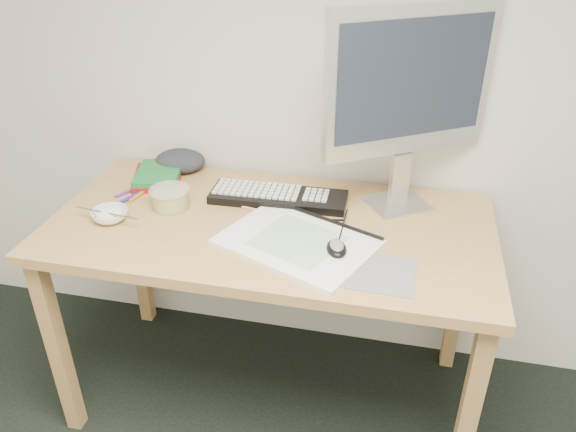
% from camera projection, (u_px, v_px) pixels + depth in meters
% --- Properties ---
extents(desk, '(1.40, 0.70, 0.75)m').
position_uv_depth(desk, '(270.00, 245.00, 1.82)').
color(desk, '#AF8050').
rests_on(desk, ground).
extents(mousepad, '(0.21, 0.19, 0.00)m').
position_uv_depth(mousepad, '(378.00, 273.00, 1.54)').
color(mousepad, gray).
rests_on(mousepad, desk).
extents(sketchpad, '(0.52, 0.46, 0.01)m').
position_uv_depth(sketchpad, '(297.00, 242.00, 1.67)').
color(sketchpad, silver).
rests_on(sketchpad, desk).
extents(keyboard, '(0.46, 0.16, 0.03)m').
position_uv_depth(keyboard, '(278.00, 197.00, 1.90)').
color(keyboard, black).
rests_on(keyboard, desk).
extents(monitor, '(0.48, 0.33, 0.64)m').
position_uv_depth(monitor, '(410.00, 87.00, 1.68)').
color(monitor, silver).
rests_on(monitor, desk).
extents(mouse, '(0.08, 0.11, 0.03)m').
position_uv_depth(mouse, '(337.00, 246.00, 1.61)').
color(mouse, black).
rests_on(mouse, sketchpad).
extents(rice_bowl, '(0.14, 0.14, 0.04)m').
position_uv_depth(rice_bowl, '(110.00, 215.00, 1.78)').
color(rice_bowl, white).
rests_on(rice_bowl, desk).
extents(chopsticks, '(0.22, 0.05, 0.02)m').
position_uv_depth(chopsticks, '(107.00, 213.00, 1.75)').
color(chopsticks, silver).
rests_on(chopsticks, rice_bowl).
extents(fruit_tub, '(0.16, 0.16, 0.07)m').
position_uv_depth(fruit_tub, '(170.00, 198.00, 1.85)').
color(fruit_tub, gold).
rests_on(fruit_tub, desk).
extents(book_red, '(0.23, 0.26, 0.02)m').
position_uv_depth(book_red, '(158.00, 177.00, 2.04)').
color(book_red, maroon).
rests_on(book_red, desk).
extents(book_green, '(0.19, 0.24, 0.02)m').
position_uv_depth(book_green, '(159.00, 173.00, 2.02)').
color(book_green, '#1A6B33').
rests_on(book_green, book_red).
extents(cloth_lump, '(0.18, 0.16, 0.07)m').
position_uv_depth(cloth_lump, '(180.00, 161.00, 2.11)').
color(cloth_lump, '#26282E').
rests_on(cloth_lump, desk).
extents(pencil_pink, '(0.19, 0.04, 0.01)m').
position_uv_depth(pencil_pink, '(269.00, 212.00, 1.83)').
color(pencil_pink, pink).
rests_on(pencil_pink, desk).
extents(pencil_tan, '(0.14, 0.10, 0.01)m').
position_uv_depth(pencil_tan, '(269.00, 220.00, 1.79)').
color(pencil_tan, tan).
rests_on(pencil_tan, desk).
extents(pencil_black, '(0.18, 0.04, 0.01)m').
position_uv_depth(pencil_black, '(316.00, 220.00, 1.79)').
color(pencil_black, black).
rests_on(pencil_black, desk).
extents(marker_blue, '(0.06, 0.12, 0.01)m').
position_uv_depth(marker_blue, '(129.00, 198.00, 1.91)').
color(marker_blue, '#1E27A5').
rests_on(marker_blue, desk).
extents(marker_orange, '(0.04, 0.13, 0.01)m').
position_uv_depth(marker_orange, '(141.00, 193.00, 1.94)').
color(marker_orange, '#C07116').
rests_on(marker_orange, desk).
extents(marker_purple, '(0.07, 0.11, 0.01)m').
position_uv_depth(marker_purple, '(130.00, 191.00, 1.96)').
color(marker_purple, '#842893').
rests_on(marker_purple, desk).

